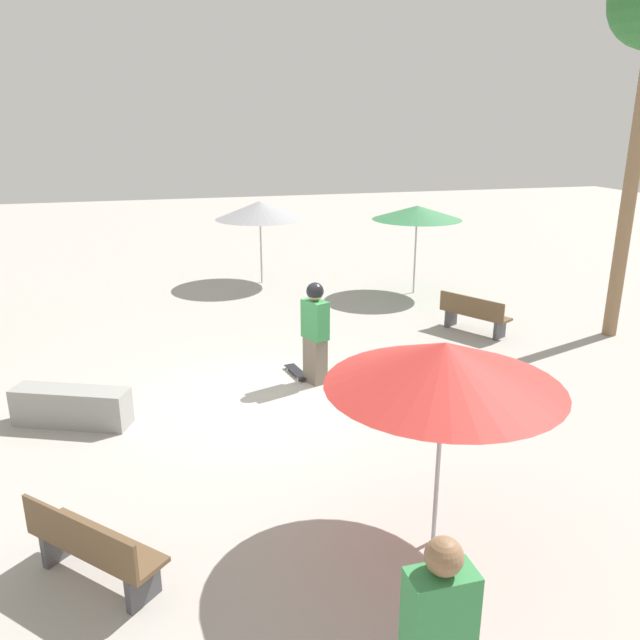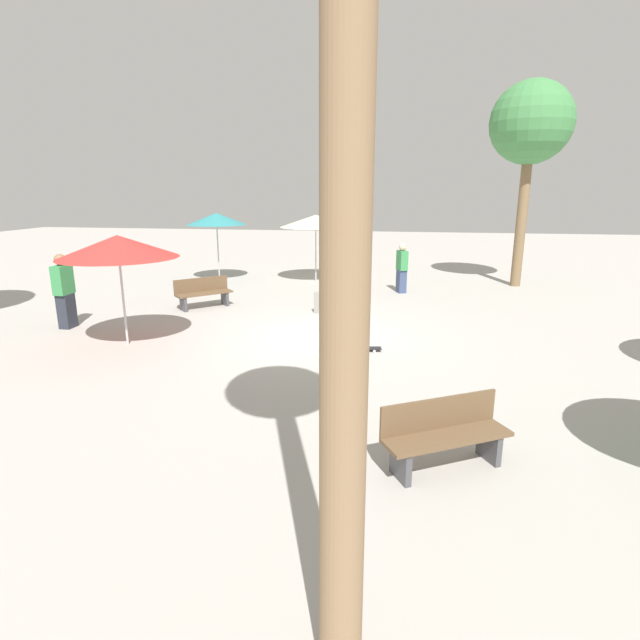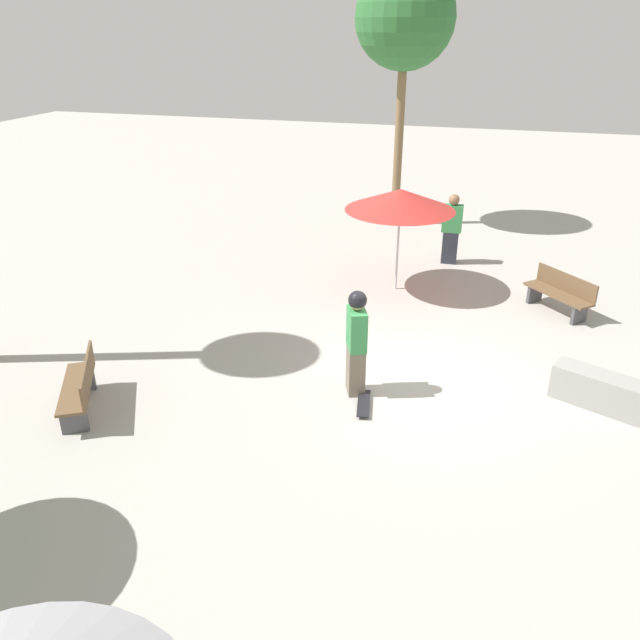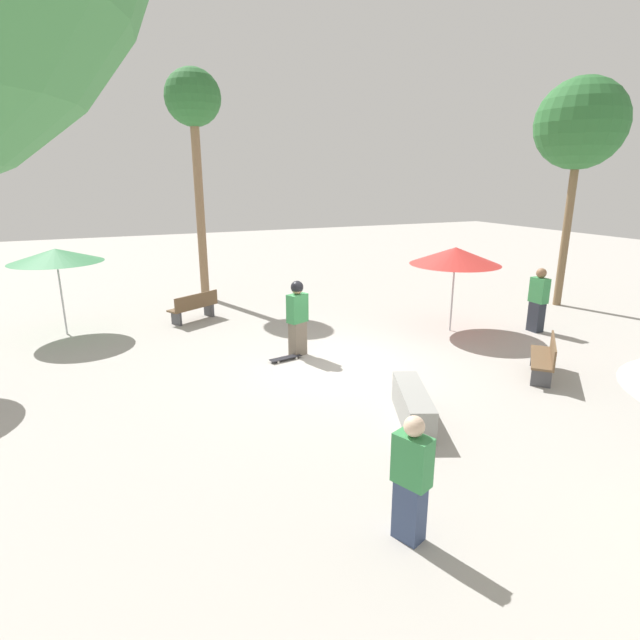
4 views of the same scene
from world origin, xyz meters
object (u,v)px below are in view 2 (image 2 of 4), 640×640
Objects in this scene: concrete_ledge at (338,298)px; shade_umbrella_red at (118,247)px; shade_umbrella_cream at (316,221)px; palm_tree_center_left at (531,125)px; bystander_watching at (402,268)px; bench_far at (445,435)px; shade_umbrella_teal at (216,219)px; skateboard at (362,348)px; bystander_far at (64,292)px; skater_main at (342,307)px; bench_near at (203,293)px.

shade_umbrella_red reaches higher than concrete_ledge.
palm_tree_center_left reaches higher than shade_umbrella_cream.
shade_umbrella_red is 9.01m from bystander_watching.
bench_far is at bearing -18.90° from bystander_watching.
shade_umbrella_cream reaches higher than bench_far.
concrete_ledge is at bearing 127.47° from palm_tree_center_left.
shade_umbrella_teal is 6.96m from bystander_watching.
concrete_ledge is 8.79m from palm_tree_center_left.
shade_umbrella_red is (-0.36, 5.12, 2.08)m from skateboard.
skateboard is 0.32× the size of shade_umbrella_cream.
shade_umbrella_teal reaches higher than bystander_far.
skater_main is 0.71× the size of shade_umbrella_cream.
shade_umbrella_cream is at bearing -160.84° from bench_near.
shade_umbrella_red is 1.53× the size of bystander_watching.
bench_far is at bearing -163.94° from concrete_ledge.
palm_tree_center_left is (4.96, -9.52, 4.88)m from bench_near.
shade_umbrella_cream is 1.60× the size of bystander_watching.
palm_tree_center_left reaches higher than shade_umbrella_red.
shade_umbrella_cream is at bearing -102.62° from bench_far.
shade_umbrella_cream is 1.05× the size of shade_umbrella_red.
bench_near is 4.00m from shade_umbrella_red.
bench_near is 0.59× the size of shade_umbrella_red.
bench_far is at bearing -82.73° from skateboard.
palm_tree_center_left reaches higher than bench_far.
shade_umbrella_red reaches higher than skateboard.
shade_umbrella_cream reaches higher than concrete_ledge.
bystander_far reaches higher than bench_near.
concrete_ledge is 8.49m from bench_far.
bench_near is at bearing 153.06° from shade_umbrella_cream.
shade_umbrella_teal is 7.13m from bystander_far.
concrete_ledge is at bearing 144.68° from bench_near.
shade_umbrella_cream is (4.21, 1.36, 1.89)m from concrete_ledge.
concrete_ledge is 1.02× the size of bystander_far.
shade_umbrella_cream is 8.93m from bystander_far.
bystander_watching is at bearing 73.31° from skateboard.
skater_main is 10.78m from palm_tree_center_left.
shade_umbrella_teal is (3.73, 4.93, 1.96)m from concrete_ledge.
shade_umbrella_cream is (0.48, -3.57, -0.07)m from shade_umbrella_teal.
skater_main reaches higher than bench_near.
concrete_ledge is 0.27× the size of palm_tree_center_left.
palm_tree_center_left is (12.55, -3.38, 4.88)m from bench_far.
palm_tree_center_left is 6.28m from bystander_watching.
bystander_far reaches higher than bench_far.
concrete_ledge is at bearing 116.54° from bystander_far.
bystander_watching is (6.34, -0.76, 0.75)m from skateboard.
bench_far is 7.78m from shade_umbrella_red.
bench_near is at bearing 136.11° from skateboard.
bystander_watching reaches higher than concrete_ledge.
shade_umbrella_red is at bearing -174.05° from shade_umbrella_teal.
skateboard is 0.51× the size of bench_far.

